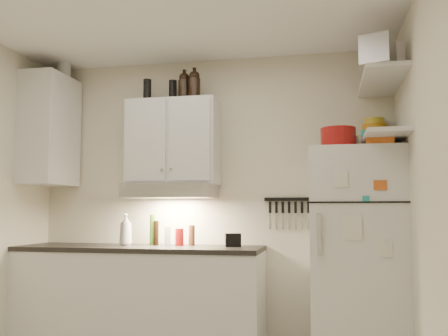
# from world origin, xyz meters

# --- Properties ---
(back_wall) EXTENTS (3.20, 0.02, 2.60)m
(back_wall) POSITION_xyz_m (0.00, 1.51, 1.30)
(back_wall) COLOR beige
(back_wall) RESTS_ON ground
(right_wall) EXTENTS (0.02, 3.00, 2.60)m
(right_wall) POSITION_xyz_m (1.61, 0.00, 1.30)
(right_wall) COLOR beige
(right_wall) RESTS_ON ground
(base_cabinet) EXTENTS (2.10, 0.60, 0.88)m
(base_cabinet) POSITION_xyz_m (-0.55, 1.20, 0.44)
(base_cabinet) COLOR silver
(base_cabinet) RESTS_ON floor
(countertop) EXTENTS (2.10, 0.62, 0.04)m
(countertop) POSITION_xyz_m (-0.55, 1.20, 0.90)
(countertop) COLOR black
(countertop) RESTS_ON base_cabinet
(upper_cabinet) EXTENTS (0.80, 0.33, 0.75)m
(upper_cabinet) POSITION_xyz_m (-0.30, 1.33, 1.83)
(upper_cabinet) COLOR silver
(upper_cabinet) RESTS_ON back_wall
(side_cabinet) EXTENTS (0.33, 0.55, 1.00)m
(side_cabinet) POSITION_xyz_m (-1.44, 1.20, 1.95)
(side_cabinet) COLOR silver
(side_cabinet) RESTS_ON left_wall
(range_hood) EXTENTS (0.76, 0.46, 0.12)m
(range_hood) POSITION_xyz_m (-0.30, 1.27, 1.39)
(range_hood) COLOR silver
(range_hood) RESTS_ON back_wall
(fridge) EXTENTS (0.70, 0.68, 1.70)m
(fridge) POSITION_xyz_m (1.25, 1.16, 0.85)
(fridge) COLOR silver
(fridge) RESTS_ON floor
(shelf_hi) EXTENTS (0.30, 0.95, 0.03)m
(shelf_hi) POSITION_xyz_m (1.45, 1.02, 2.20)
(shelf_hi) COLOR silver
(shelf_hi) RESTS_ON right_wall
(shelf_lo) EXTENTS (0.30, 0.95, 0.03)m
(shelf_lo) POSITION_xyz_m (1.45, 1.02, 1.76)
(shelf_lo) COLOR silver
(shelf_lo) RESTS_ON right_wall
(knife_strip) EXTENTS (0.42, 0.02, 0.03)m
(knife_strip) POSITION_xyz_m (0.70, 1.49, 1.32)
(knife_strip) COLOR black
(knife_strip) RESTS_ON back_wall
(dutch_oven) EXTENTS (0.32, 0.32, 0.16)m
(dutch_oven) POSITION_xyz_m (1.12, 1.04, 1.78)
(dutch_oven) COLOR maroon
(dutch_oven) RESTS_ON fridge
(book_stack) EXTENTS (0.21, 0.25, 0.08)m
(book_stack) POSITION_xyz_m (1.42, 0.95, 1.74)
(book_stack) COLOR #C85719
(book_stack) RESTS_ON fridge
(spice_jar) EXTENTS (0.08, 0.08, 0.10)m
(spice_jar) POSITION_xyz_m (1.27, 1.09, 1.75)
(spice_jar) COLOR silver
(spice_jar) RESTS_ON fridge
(stock_pot) EXTENTS (0.32, 0.32, 0.22)m
(stock_pot) POSITION_xyz_m (1.46, 1.25, 2.33)
(stock_pot) COLOR silver
(stock_pot) RESTS_ON shelf_hi
(tin_a) EXTENTS (0.23, 0.21, 0.22)m
(tin_a) POSITION_xyz_m (1.51, 0.93, 2.33)
(tin_a) COLOR #AAAAAD
(tin_a) RESTS_ON shelf_hi
(tin_b) EXTENTS (0.26, 0.26, 0.21)m
(tin_b) POSITION_xyz_m (1.39, 0.65, 2.32)
(tin_b) COLOR #AAAAAD
(tin_b) RESTS_ON shelf_hi
(bowl_teal) EXTENTS (0.26, 0.26, 0.10)m
(bowl_teal) POSITION_xyz_m (1.44, 1.37, 1.83)
(bowl_teal) COLOR teal
(bowl_teal) RESTS_ON shelf_lo
(bowl_orange) EXTENTS (0.21, 0.21, 0.06)m
(bowl_orange) POSITION_xyz_m (1.43, 1.44, 1.91)
(bowl_orange) COLOR orange
(bowl_orange) RESTS_ON bowl_teal
(bowl_yellow) EXTENTS (0.16, 0.16, 0.05)m
(bowl_yellow) POSITION_xyz_m (1.43, 1.44, 1.97)
(bowl_yellow) COLOR gold
(bowl_yellow) RESTS_ON bowl_orange
(plates) EXTENTS (0.26, 0.26, 0.06)m
(plates) POSITION_xyz_m (1.52, 1.04, 1.80)
(plates) COLOR teal
(plates) RESTS_ON shelf_lo
(growler_a) EXTENTS (0.12, 0.12, 0.25)m
(growler_a) POSITION_xyz_m (-0.20, 1.31, 2.32)
(growler_a) COLOR black
(growler_a) RESTS_ON upper_cabinet
(growler_b) EXTENTS (0.14, 0.14, 0.25)m
(growler_b) POSITION_xyz_m (-0.09, 1.26, 2.32)
(growler_b) COLOR black
(growler_b) RESTS_ON upper_cabinet
(thermos_a) EXTENTS (0.09, 0.09, 0.20)m
(thermos_a) POSITION_xyz_m (-0.33, 1.40, 2.30)
(thermos_a) COLOR black
(thermos_a) RESTS_ON upper_cabinet
(thermos_b) EXTENTS (0.08, 0.08, 0.21)m
(thermos_b) POSITION_xyz_m (-0.55, 1.33, 2.30)
(thermos_b) COLOR black
(thermos_b) RESTS_ON upper_cabinet
(side_jar) EXTENTS (0.14, 0.14, 0.17)m
(side_jar) POSITION_xyz_m (-1.37, 1.30, 2.53)
(side_jar) COLOR silver
(side_jar) RESTS_ON side_cabinet
(soap_bottle) EXTENTS (0.12, 0.12, 0.31)m
(soap_bottle) POSITION_xyz_m (-0.68, 1.20, 1.07)
(soap_bottle) COLOR silver
(soap_bottle) RESTS_ON countertop
(pepper_mill) EXTENTS (0.06, 0.06, 0.18)m
(pepper_mill) POSITION_xyz_m (-0.13, 1.34, 1.01)
(pepper_mill) COLOR brown
(pepper_mill) RESTS_ON countertop
(oil_bottle) EXTENTS (0.07, 0.07, 0.27)m
(oil_bottle) POSITION_xyz_m (-0.48, 1.32, 1.05)
(oil_bottle) COLOR #315916
(oil_bottle) RESTS_ON countertop
(vinegar_bottle) EXTENTS (0.05, 0.05, 0.21)m
(vinegar_bottle) POSITION_xyz_m (-0.44, 1.30, 1.03)
(vinegar_bottle) COLOR black
(vinegar_bottle) RESTS_ON countertop
(clear_bottle) EXTENTS (0.06, 0.06, 0.16)m
(clear_bottle) POSITION_xyz_m (-0.33, 1.30, 1.00)
(clear_bottle) COLOR silver
(clear_bottle) RESTS_ON countertop
(red_jar) EXTENTS (0.09, 0.09, 0.15)m
(red_jar) POSITION_xyz_m (-0.23, 1.30, 0.99)
(red_jar) COLOR maroon
(red_jar) RESTS_ON countertop
(caddy) EXTENTS (0.15, 0.13, 0.11)m
(caddy) POSITION_xyz_m (0.25, 1.28, 0.98)
(caddy) COLOR black
(caddy) RESTS_ON countertop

